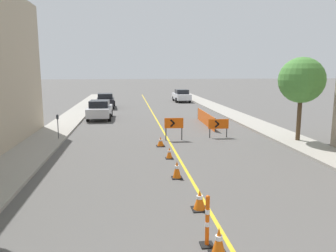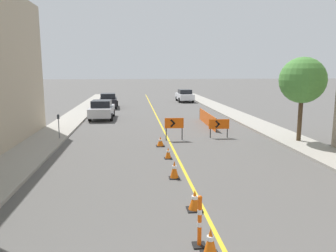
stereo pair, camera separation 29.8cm
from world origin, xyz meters
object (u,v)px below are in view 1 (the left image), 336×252
arrow_barricade_primary (174,124)px  street_tree_right_near (302,80)px  traffic_cone_farthest (161,142)px  arrow_barricade_secondary (218,125)px  parked_car_curb_far (181,95)px  traffic_cone_third (200,200)px  parked_car_curb_near (100,110)px  traffic_cone_second (219,242)px  traffic_cone_fourth (177,170)px  parked_car_curb_mid (105,101)px  delineator_post_front (207,224)px  parking_meter_near_curb (58,122)px  traffic_cone_fifth (169,153)px

arrow_barricade_primary → street_tree_right_near: bearing=-10.1°
traffic_cone_farthest → arrow_barricade_primary: 1.84m
arrow_barricade_primary → arrow_barricade_secondary: arrow_barricade_primary is taller
arrow_barricade_primary → parked_car_curb_far: (4.26, 23.33, -0.16)m
traffic_cone_third → parked_car_curb_far: (4.85, 33.03, 0.50)m
traffic_cone_farthest → parked_car_curb_near: bearing=111.2°
traffic_cone_third → arrow_barricade_primary: bearing=86.5°
traffic_cone_second → traffic_cone_fourth: size_ratio=0.95×
traffic_cone_third → parked_car_curb_mid: (-4.48, 27.03, 0.50)m
parked_car_curb_mid → arrow_barricade_primary: bearing=-77.1°
traffic_cone_second → parked_car_curb_near: bearing=101.5°
traffic_cone_third → delineator_post_front: delineator_post_front is taller
traffic_cone_fourth → delineator_post_front: (-0.02, -4.91, 0.20)m
arrow_barricade_secondary → street_tree_right_near: 5.28m
delineator_post_front → parked_car_curb_far: parked_car_curb_far is taller
parked_car_curb_far → street_tree_right_near: bearing=-85.7°
parked_car_curb_far → traffic_cone_farthest: bearing=-103.7°
parked_car_curb_far → parking_meter_near_curb: (-10.96, -22.68, 0.33)m
traffic_cone_farthest → arrow_barricade_primary: size_ratio=0.39×
arrow_barricade_primary → traffic_cone_farthest: bearing=-121.5°
traffic_cone_fourth → traffic_cone_fifth: size_ratio=1.27×
arrow_barricade_secondary → traffic_cone_fourth: bearing=-114.5°
street_tree_right_near → delineator_post_front: bearing=-127.1°
traffic_cone_fourth → traffic_cone_fifth: 2.82m
traffic_cone_fourth → delineator_post_front: size_ratio=0.55×
arrow_barricade_primary → parking_meter_near_curb: size_ratio=0.93×
traffic_cone_second → traffic_cone_fourth: 5.33m
traffic_cone_farthest → parked_car_curb_near: size_ratio=0.12×
parked_car_curb_mid → street_tree_right_near: 22.42m
arrow_barricade_primary → parked_car_curb_mid: size_ratio=0.30×
traffic_cone_third → arrow_barricade_secondary: 10.70m
traffic_cone_fourth → parked_car_curb_mid: 24.49m
street_tree_right_near → parking_meter_near_curb: bearing=171.3°
traffic_cone_farthest → parked_car_curb_mid: parked_car_curb_mid is taller
traffic_cone_farthest → delineator_post_front: (0.07, -10.27, 0.29)m
traffic_cone_fourth → delineator_post_front: 4.92m
traffic_cone_third → arrow_barricade_secondary: (3.39, 10.13, 0.51)m
traffic_cone_third → street_tree_right_near: size_ratio=0.13×
arrow_barricade_primary → parked_car_curb_mid: (-5.07, 17.33, -0.16)m
traffic_cone_fifth → arrow_barricade_primary: size_ratio=0.41×
street_tree_right_near → traffic_cone_farthest: bearing=-179.9°
traffic_cone_farthest → street_tree_right_near: 8.50m
parking_meter_near_curb → street_tree_right_near: 13.99m
parked_car_curb_near → traffic_cone_second: bearing=-77.2°
traffic_cone_third → traffic_cone_fourth: bearing=94.7°
delineator_post_front → street_tree_right_near: size_ratio=0.27×
traffic_cone_fourth → street_tree_right_near: bearing=34.6°
traffic_cone_second → parked_car_curb_far: (4.95, 35.45, 0.48)m
parked_car_curb_far → parking_meter_near_curb: 25.19m
parked_car_curb_mid → traffic_cone_fourth: bearing=-83.4°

